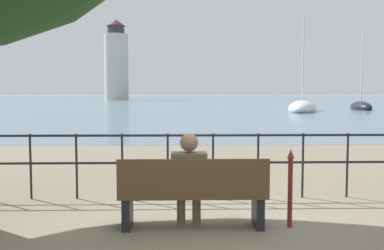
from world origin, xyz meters
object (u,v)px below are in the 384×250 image
Objects in this scene: closed_umbrella at (290,184)px; sailboat_2 at (361,107)px; seated_person_left at (189,175)px; sailboat_0 at (302,108)px; harbor_lighthouse at (116,63)px; park_bench at (193,194)px.

sailboat_2 is at bearing 65.91° from closed_umbrella.
seated_person_left is 36.40m from sailboat_0.
sailboat_0 is 0.44× the size of harbor_lighthouse.
harbor_lighthouse is (-18.35, 107.90, 9.17)m from closed_umbrella.
sailboat_2 is 78.00m from harbor_lighthouse.
sailboat_0 is at bearing 71.90° from seated_person_left.
park_bench is 0.09× the size of harbor_lighthouse.
sailboat_0 is (11.26, 34.67, -0.11)m from park_bench.
seated_person_left is at bearing -110.46° from sailboat_2.
seated_person_left is 0.14× the size of sailboat_2.
park_bench is 1.23m from closed_umbrella.
sailboat_0 reaches higher than park_bench.
seated_person_left is 0.13× the size of sailboat_0.
harbor_lighthouse is (-35.92, 68.59, 9.42)m from sailboat_2.
harbor_lighthouse is (-17.13, 107.93, 9.29)m from park_bench.
sailboat_0 is at bearing -143.02° from sailboat_2.
seated_person_left is 1.20× the size of closed_umbrella.
sailboat_0 is at bearing -68.82° from harbor_lighthouse.
sailboat_2 is (18.85, 39.27, -0.36)m from seated_person_left.
park_bench is at bearing -57.23° from seated_person_left.
harbor_lighthouse is at bearing 122.82° from sailboat_2.
seated_person_left is at bearing 122.77° from park_bench.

